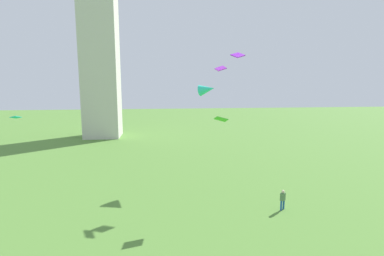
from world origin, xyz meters
name	(u,v)px	position (x,y,z in m)	size (l,w,h in m)	color
monument_obelisk	(98,11)	(-11.90, 56.40, 22.80)	(6.33, 6.33, 45.59)	beige
person_0	(283,199)	(8.02, 21.44, 0.91)	(0.48, 0.44, 1.62)	#235693
kite_flying_0	(221,68)	(4.27, 27.59, 11.22)	(0.94, 1.22, 0.61)	#BB32EC
kite_flying_2	(16,117)	(-14.90, 29.75, 6.70)	(1.09, 0.98, 0.35)	#10C9BE
kite_flying_3	(221,119)	(3.36, 23.01, 7.06)	(1.10, 0.76, 0.56)	green
kite_flying_4	(238,55)	(6.34, 29.21, 12.61)	(1.61, 1.45, 0.70)	purple
kite_flying_5	(207,89)	(3.52, 30.53, 9.26)	(2.13, 1.91, 1.41)	#2DD9B5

